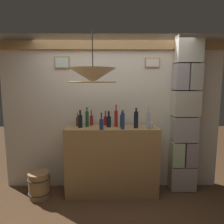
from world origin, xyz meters
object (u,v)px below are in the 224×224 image
at_px(liquor_bottle_port, 92,120).
at_px(liquor_bottle_rum, 78,121).
at_px(liquor_bottle_bourbon, 136,119).
at_px(liquor_bottle_sherry, 87,119).
at_px(liquor_bottle_tequila, 123,121).
at_px(liquor_bottle_scotch, 109,121).
at_px(liquor_bottle_amaro, 148,120).
at_px(liquor_bottle_whiskey, 122,121).
at_px(wooden_barrel, 39,185).
at_px(liquor_bottle_rye, 80,121).
at_px(liquor_bottle_gin, 105,120).
at_px(liquor_bottle_vermouth, 101,124).
at_px(liquor_bottle_brandy, 116,118).
at_px(pendant_lamp, 93,76).
at_px(glass_tumbler_rocks, 151,125).

distance_m(liquor_bottle_port, liquor_bottle_rum, 0.23).
height_order(liquor_bottle_bourbon, liquor_bottle_sherry, liquor_bottle_bourbon).
bearing_deg(liquor_bottle_tequila, liquor_bottle_scotch, 144.80).
height_order(liquor_bottle_amaro, liquor_bottle_scotch, liquor_bottle_amaro).
height_order(liquor_bottle_whiskey, liquor_bottle_amaro, liquor_bottle_amaro).
bearing_deg(wooden_barrel, liquor_bottle_bourbon, 1.70).
distance_m(liquor_bottle_whiskey, liquor_bottle_sherry, 0.55).
height_order(liquor_bottle_rye, liquor_bottle_sherry, liquor_bottle_sherry).
distance_m(liquor_bottle_scotch, wooden_barrel, 1.51).
relative_size(liquor_bottle_gin, liquor_bottle_vermouth, 0.94).
height_order(liquor_bottle_whiskey, liquor_bottle_tequila, liquor_bottle_tequila).
relative_size(liquor_bottle_port, liquor_bottle_tequila, 0.84).
distance_m(liquor_bottle_brandy, liquor_bottle_tequila, 0.20).
relative_size(liquor_bottle_rum, pendant_lamp, 0.35).
bearing_deg(liquor_bottle_bourbon, liquor_bottle_gin, 154.99).
height_order(liquor_bottle_rye, pendant_lamp, pendant_lamp).
distance_m(glass_tumbler_rocks, wooden_barrel, 2.02).
bearing_deg(liquor_bottle_rum, liquor_bottle_vermouth, -32.95).
relative_size(liquor_bottle_gin, liquor_bottle_brandy, 0.67).
height_order(liquor_bottle_scotch, liquor_bottle_tequila, liquor_bottle_tequila).
bearing_deg(pendant_lamp, liquor_bottle_sherry, 102.00).
bearing_deg(liquor_bottle_vermouth, liquor_bottle_brandy, 40.97).
relative_size(liquor_bottle_bourbon, glass_tumbler_rocks, 3.77).
distance_m(liquor_bottle_amaro, liquor_bottle_rum, 1.13).
relative_size(liquor_bottle_amaro, liquor_bottle_rum, 1.59).
distance_m(liquor_bottle_sherry, glass_tumbler_rocks, 1.01).
bearing_deg(liquor_bottle_tequila, liquor_bottle_whiskey, 92.91).
distance_m(liquor_bottle_whiskey, pendant_lamp, 1.08).
bearing_deg(liquor_bottle_rye, liquor_bottle_scotch, 5.58).
distance_m(liquor_bottle_scotch, glass_tumbler_rocks, 0.67).
bearing_deg(liquor_bottle_rum, liquor_bottle_bourbon, -9.87).
bearing_deg(liquor_bottle_whiskey, liquor_bottle_amaro, -18.30).
bearing_deg(liquor_bottle_tequila, liquor_bottle_rye, 170.74).
bearing_deg(liquor_bottle_whiskey, liquor_bottle_gin, 148.40).
distance_m(liquor_bottle_amaro, liquor_bottle_bourbon, 0.19).
relative_size(liquor_bottle_gin, glass_tumbler_rocks, 2.76).
distance_m(liquor_bottle_rum, liquor_bottle_tequila, 0.76).
distance_m(liquor_bottle_tequila, glass_tumbler_rocks, 0.46).
height_order(liquor_bottle_bourbon, wooden_barrel, liquor_bottle_bourbon).
xyz_separation_m(liquor_bottle_port, wooden_barrel, (-0.83, -0.25, -1.00)).
bearing_deg(liquor_bottle_rum, liquor_bottle_rye, -64.37).
relative_size(liquor_bottle_tequila, pendant_lamp, 0.50).
bearing_deg(liquor_bottle_bourbon, liquor_bottle_brandy, 161.65).
distance_m(liquor_bottle_whiskey, liquor_bottle_rum, 0.72).
height_order(glass_tumbler_rocks, wooden_barrel, glass_tumbler_rocks).
bearing_deg(glass_tumbler_rocks, liquor_bottle_sherry, 175.43).
relative_size(liquor_bottle_rye, glass_tumbler_rocks, 3.27).
bearing_deg(liquor_bottle_tequila, wooden_barrel, 178.68).
bearing_deg(pendant_lamp, liquor_bottle_port, 96.73).
xyz_separation_m(liquor_bottle_rum, pendant_lamp, (0.33, -0.85, 0.70)).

